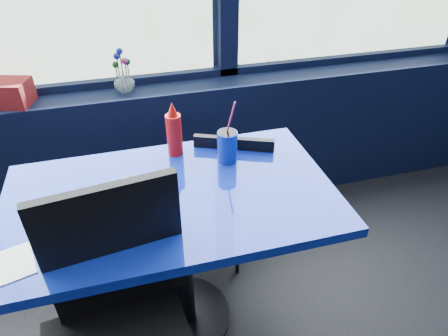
# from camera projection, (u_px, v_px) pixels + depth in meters

# --- Properties ---
(window_sill) EXTENTS (5.00, 0.26, 0.80)m
(window_sill) POSITION_uv_depth(u_px,v_px,m) (100.00, 159.00, 2.28)
(window_sill) COLOR black
(window_sill) RESTS_ON ground
(near_table) EXTENTS (1.20, 0.70, 0.75)m
(near_table) POSITION_uv_depth(u_px,v_px,m) (175.00, 230.00, 1.56)
(near_table) COLOR black
(near_table) RESTS_ON ground
(chair_near_front) EXTENTS (0.50, 0.51, 0.99)m
(chair_near_front) POSITION_uv_depth(u_px,v_px,m) (121.00, 320.00, 1.23)
(chair_near_front) COLOR black
(chair_near_front) RESTS_ON ground
(chair_near_back) EXTENTS (0.48, 0.48, 0.80)m
(chair_near_back) POSITION_uv_depth(u_px,v_px,m) (220.00, 190.00, 1.95)
(chair_near_back) COLOR black
(chair_near_back) RESTS_ON ground
(flower_vase) EXTENTS (0.14, 0.14, 0.22)m
(flower_vase) POSITION_uv_depth(u_px,v_px,m) (124.00, 79.00, 2.04)
(flower_vase) COLOR silver
(flower_vase) RESTS_ON window_sill
(food_basket) EXTENTS (0.30, 0.30, 0.09)m
(food_basket) POSITION_uv_depth(u_px,v_px,m) (107.00, 205.00, 1.36)
(food_basket) COLOR #B5100C
(food_basket) RESTS_ON near_table
(ketchup_bottle) EXTENTS (0.06, 0.06, 0.24)m
(ketchup_bottle) POSITION_uv_depth(u_px,v_px,m) (174.00, 132.00, 1.62)
(ketchup_bottle) COLOR #B5100C
(ketchup_bottle) RESTS_ON near_table
(soda_cup) EXTENTS (0.08, 0.08, 0.27)m
(soda_cup) POSITION_uv_depth(u_px,v_px,m) (227.00, 146.00, 1.60)
(soda_cup) COLOR #0E289A
(soda_cup) RESTS_ON near_table
(napkin) EXTENTS (0.18, 0.18, 0.00)m
(napkin) POSITION_uv_depth(u_px,v_px,m) (8.00, 266.00, 1.18)
(napkin) COLOR white
(napkin) RESTS_ON near_table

